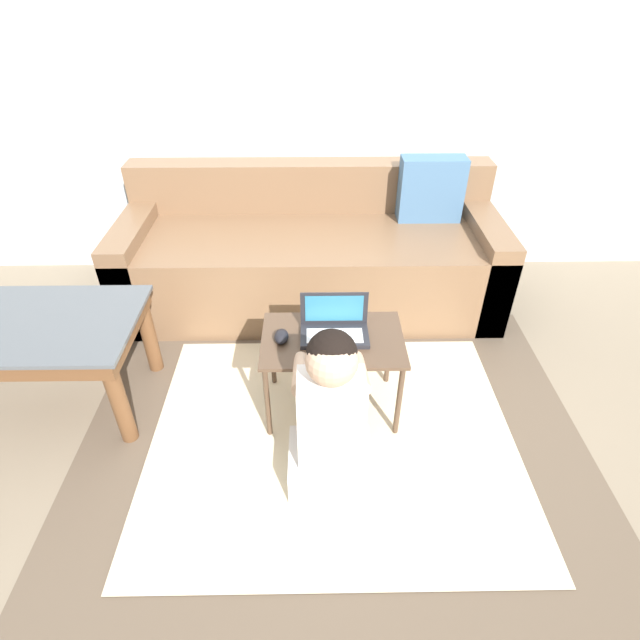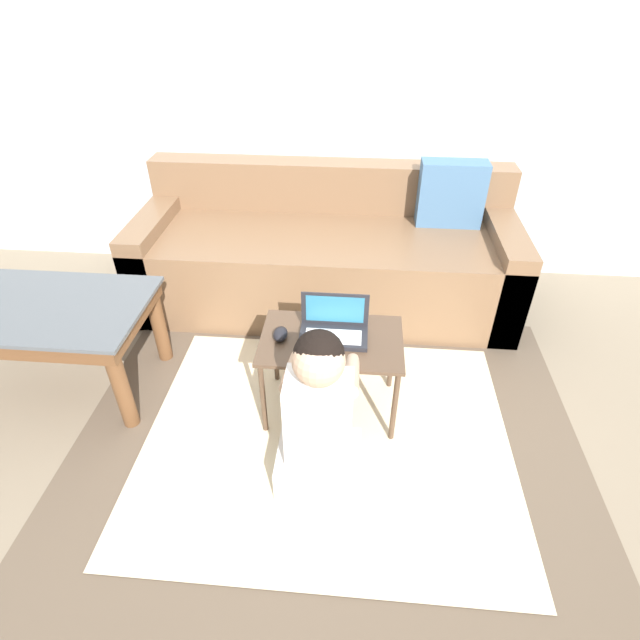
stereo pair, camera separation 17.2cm
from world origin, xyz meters
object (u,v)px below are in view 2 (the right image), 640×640
laptop_desk (331,348)px  laptop (334,330)px  person_seated (319,417)px  couch (328,257)px  coffee_table (48,319)px  computer_mouse (280,334)px

laptop_desk → laptop: laptop is taller
laptop_desk → person_seated: size_ratio=0.83×
couch → laptop: 0.93m
laptop_desk → person_seated: bearing=-93.0°
laptop_desk → person_seated: (-0.02, -0.38, -0.02)m
coffee_table → laptop_desk: size_ratio=1.50×
laptop → person_seated: (-0.03, -0.40, -0.10)m
coffee_table → computer_mouse: coffee_table is taller
coffee_table → laptop_desk: 1.29m
computer_mouse → person_seated: size_ratio=0.13×
coffee_table → computer_mouse: bearing=-3.7°
computer_mouse → laptop: bearing=9.0°
coffee_table → laptop_desk: coffee_table is taller
laptop_desk → computer_mouse: bearing=-177.1°
laptop → person_seated: person_seated is taller
laptop → computer_mouse: bearing=-171.0°
computer_mouse → couch: bearing=82.1°
laptop_desk → coffee_table: bearing=177.4°
coffee_table → computer_mouse: (1.07, -0.07, 0.04)m
couch → computer_mouse: 0.97m
person_seated → couch: bearing=92.8°
computer_mouse → person_seated: (0.20, -0.37, -0.09)m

